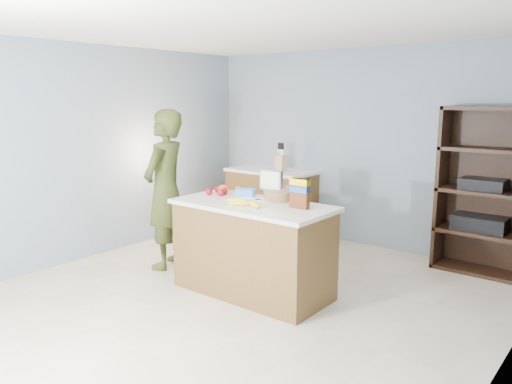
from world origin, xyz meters
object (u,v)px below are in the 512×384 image
Objects in this scene: shelving_unit at (483,194)px; person at (165,190)px; tv at (271,182)px; counter_peninsula at (253,252)px; cereal_box at (300,191)px.

person is at bearing -143.93° from shelving_unit.
counter_peninsula is at bearing -83.87° from tv.
shelving_unit reaches higher than tv.
shelving_unit is 6.59× the size of cereal_box.
cereal_box is (1.73, 0.08, 0.18)m from person.
shelving_unit reaches higher than person.
cereal_box is at bearing -118.81° from shelving_unit.
counter_peninsula is 0.80m from cereal_box.
person reaches higher than cereal_box.
cereal_box reaches higher than counter_peninsula.
cereal_box is (0.47, 0.09, 0.64)m from counter_peninsula.
tv is at bearing 86.58° from person.
shelving_unit is at bearing 61.19° from cereal_box.
counter_peninsula is at bearing 71.20° from person.
counter_peninsula is 0.88× the size of person.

